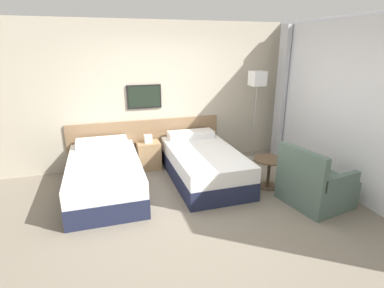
# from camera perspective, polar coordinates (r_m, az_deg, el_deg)

# --- Properties ---
(ground_plane) EXTENTS (16.00, 16.00, 0.00)m
(ground_plane) POSITION_cam_1_polar(r_m,az_deg,el_deg) (4.45, 0.62, -12.20)
(ground_plane) COLOR slate
(wall_headboard) EXTENTS (10.00, 0.10, 2.70)m
(wall_headboard) POSITION_cam_1_polar(r_m,az_deg,el_deg) (5.84, -5.64, 8.69)
(wall_headboard) COLOR #B7AD99
(wall_headboard) RESTS_ON ground_plane
(wall_window) EXTENTS (0.21, 4.47, 2.70)m
(wall_window) POSITION_cam_1_polar(r_m,az_deg,el_deg) (5.12, 28.52, 5.73)
(wall_window) COLOR white
(wall_window) RESTS_ON ground_plane
(bed_near_door) EXTENTS (1.10, 2.01, 0.68)m
(bed_near_door) POSITION_cam_1_polar(r_m,az_deg,el_deg) (4.99, -16.24, -5.79)
(bed_near_door) COLOR #1E233D
(bed_near_door) RESTS_ON ground_plane
(bed_near_window) EXTENTS (1.10, 2.01, 0.68)m
(bed_near_window) POSITION_cam_1_polar(r_m,az_deg,el_deg) (5.25, 2.17, -3.82)
(bed_near_window) COLOR #1E233D
(bed_near_window) RESTS_ON ground_plane
(nightstand) EXTENTS (0.43, 0.35, 0.67)m
(nightstand) POSITION_cam_1_polar(r_m,az_deg,el_deg) (5.77, -8.22, -2.04)
(nightstand) COLOR #9E7A51
(nightstand) RESTS_ON ground_plane
(floor_lamp) EXTENTS (0.27, 0.27, 1.80)m
(floor_lamp) POSITION_cam_1_polar(r_m,az_deg,el_deg) (6.03, 12.30, 11.06)
(floor_lamp) COLOR #9E9993
(floor_lamp) RESTS_ON ground_plane
(side_table) EXTENTS (0.51, 0.51, 0.50)m
(side_table) POSITION_cam_1_polar(r_m,az_deg,el_deg) (5.10, 14.47, -4.25)
(side_table) COLOR brown
(side_table) RESTS_ON ground_plane
(armchair) EXTENTS (0.95, 0.97, 0.90)m
(armchair) POSITION_cam_1_polar(r_m,az_deg,el_deg) (4.81, 22.25, -7.44)
(armchair) COLOR #4C6056
(armchair) RESTS_ON ground_plane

